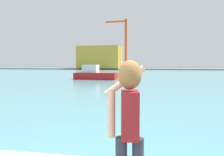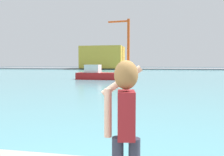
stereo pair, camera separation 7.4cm
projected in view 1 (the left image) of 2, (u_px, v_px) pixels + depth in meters
The scene contains 7 objects.
ground_plane at pixel (148, 74), 51.39m from camera, with size 220.00×220.00×0.00m, color #334751.
harbor_water at pixel (148, 73), 53.35m from camera, with size 140.00×100.00×0.02m, color #599EA8.
far_shore_dock at pixel (150, 69), 92.61m from camera, with size 140.00×20.00×0.48m, color gray.
person_photographer at pixel (129, 117), 2.70m from camera, with size 0.53×0.55×1.74m.
boat_moored at pixel (95, 74), 32.23m from camera, with size 6.01×2.42×2.07m.
warehouse_left at pixel (100, 57), 90.03m from camera, with size 16.13×11.11×8.52m, color gold.
port_crane at pixel (124, 40), 88.28m from camera, with size 8.59×1.65×18.93m.
Camera 1 is at (1.33, -1.96, 2.22)m, focal length 36.67 mm.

